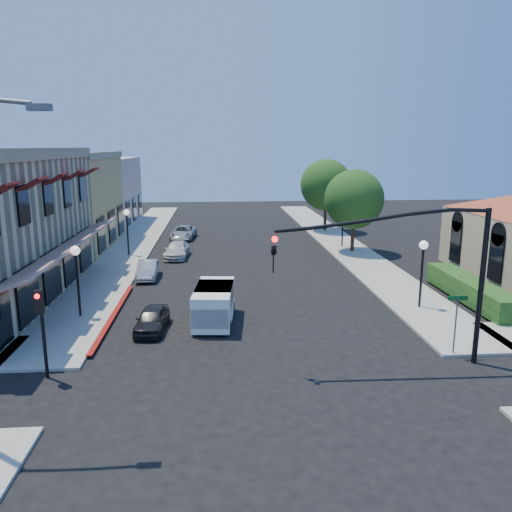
{
  "coord_description": "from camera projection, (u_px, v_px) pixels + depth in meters",
  "views": [
    {
      "loc": [
        -1.83,
        -15.69,
        8.17
      ],
      "look_at": [
        0.2,
        9.53,
        2.6
      ],
      "focal_mm": 35.0,
      "sensor_mm": 36.0,
      "label": 1
    }
  ],
  "objects": [
    {
      "name": "parked_car_a",
      "position": [
        152.0,
        319.0,
        22.52
      ],
      "size": [
        1.52,
        3.25,
        1.07
      ],
      "primitive_type": "imported",
      "rotation": [
        0.0,
        0.0,
        -0.08
      ],
      "color": "black",
      "rests_on": "ground"
    },
    {
      "name": "parked_car_d",
      "position": [
        183.0,
        232.0,
        44.92
      ],
      "size": [
        2.4,
        4.41,
        1.17
      ],
      "primitive_type": "imported",
      "rotation": [
        0.0,
        0.0,
        -0.11
      ],
      "color": "#A3A7A8",
      "rests_on": "ground"
    },
    {
      "name": "lamppost_left_far",
      "position": [
        127.0,
        221.0,
        37.33
      ],
      "size": [
        0.44,
        0.44,
        3.57
      ],
      "color": "black",
      "rests_on": "ground"
    },
    {
      "name": "parked_car_c",
      "position": [
        177.0,
        250.0,
        37.37
      ],
      "size": [
        1.87,
        4.08,
        1.16
      ],
      "primitive_type": "imported",
      "rotation": [
        0.0,
        0.0,
        -0.06
      ],
      "color": "#B8B8B6",
      "rests_on": "ground"
    },
    {
      "name": "hedge",
      "position": [
        469.0,
        301.0,
        26.85
      ],
      "size": [
        1.4,
        8.0,
        1.1
      ],
      "primitive_type": "cube",
      "color": "#1B3E11",
      "rests_on": "ground"
    },
    {
      "name": "lamppost_right_far",
      "position": [
        343.0,
        215.0,
        40.62
      ],
      "size": [
        0.44,
        0.44,
        3.57
      ],
      "color": "black",
      "rests_on": "ground"
    },
    {
      "name": "white_van",
      "position": [
        214.0,
        302.0,
        23.41
      ],
      "size": [
        2.06,
        4.07,
        1.74
      ],
      "color": "white",
      "rests_on": "ground"
    },
    {
      "name": "secondary_signal",
      "position": [
        41.0,
        318.0,
        17.41
      ],
      "size": [
        0.28,
        0.42,
        3.32
      ],
      "color": "black",
      "rests_on": "ground"
    },
    {
      "name": "ground",
      "position": [
        272.0,
        389.0,
        17.17
      ],
      "size": [
        120.0,
        120.0,
        0.0
      ],
      "primitive_type": "plane",
      "color": "black",
      "rests_on": "ground"
    },
    {
      "name": "lamppost_left_near",
      "position": [
        76.0,
        263.0,
        23.7
      ],
      "size": [
        0.44,
        0.44,
        3.57
      ],
      "color": "black",
      "rests_on": "ground"
    },
    {
      "name": "lamppost_right_near",
      "position": [
        423.0,
        257.0,
        25.04
      ],
      "size": [
        0.44,
        0.44,
        3.57
      ],
      "color": "black",
      "rests_on": "ground"
    },
    {
      "name": "pink_stucco_building",
      "position": [
        85.0,
        192.0,
        52.19
      ],
      "size": [
        10.0,
        12.0,
        7.0
      ],
      "primitive_type": "cube",
      "color": "beige",
      "rests_on": "ground"
    },
    {
      "name": "curb_red_strip",
      "position": [
        114.0,
        317.0,
        24.42
      ],
      "size": [
        0.25,
        10.0,
        0.06
      ],
      "primitive_type": "cube",
      "color": "maroon",
      "rests_on": "ground"
    },
    {
      "name": "sidewalk_right",
      "position": [
        336.0,
        240.0,
        44.13
      ],
      "size": [
        3.5,
        50.0,
        0.12
      ],
      "primitive_type": "cube",
      "color": "gray",
      "rests_on": "ground"
    },
    {
      "name": "parked_car_b",
      "position": [
        148.0,
        270.0,
        31.47
      ],
      "size": [
        1.24,
        3.4,
        1.11
      ],
      "primitive_type": "imported",
      "rotation": [
        0.0,
        0.0,
        0.02
      ],
      "color": "silver",
      "rests_on": "ground"
    },
    {
      "name": "street_tree_a",
      "position": [
        354.0,
        199.0,
        38.38
      ],
      "size": [
        4.56,
        4.56,
        6.48
      ],
      "color": "#341E14",
      "rests_on": "ground"
    },
    {
      "name": "signal_mast_arm",
      "position": [
        428.0,
        261.0,
        18.21
      ],
      "size": [
        8.01,
        0.39,
        6.0
      ],
      "color": "black",
      "rests_on": "ground"
    },
    {
      "name": "street_name_sign",
      "position": [
        456.0,
        315.0,
        19.54
      ],
      "size": [
        0.8,
        0.06,
        2.5
      ],
      "color": "#595B5E",
      "rests_on": "ground"
    },
    {
      "name": "street_tree_b",
      "position": [
        326.0,
        185.0,
        48.04
      ],
      "size": [
        4.94,
        4.94,
        7.02
      ],
      "color": "#341E14",
      "rests_on": "ground"
    },
    {
      "name": "yellow_stucco_building",
      "position": [
        47.0,
        201.0,
        40.45
      ],
      "size": [
        10.0,
        12.0,
        7.6
      ],
      "primitive_type": "cube",
      "color": "tan",
      "rests_on": "ground"
    },
    {
      "name": "sidewalk_left",
      "position": [
        136.0,
        243.0,
        42.75
      ],
      "size": [
        3.5,
        50.0,
        0.12
      ],
      "primitive_type": "cube",
      "color": "gray",
      "rests_on": "ground"
    }
  ]
}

